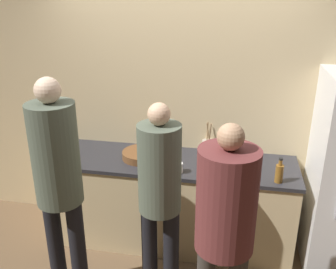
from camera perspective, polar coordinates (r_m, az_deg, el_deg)
ground_plane at (r=3.73m, az=-0.49°, el=-18.98°), size 14.00×14.00×0.00m
wall_back at (r=3.73m, az=1.70°, el=4.05°), size 5.20×0.06×2.60m
counter at (r=3.78m, az=0.69°, el=-9.97°), size 2.33×0.72×0.89m
person_left at (r=2.93m, az=-16.43°, el=-5.90°), size 0.35×0.35×1.86m
person_center at (r=2.90m, az=-1.27°, el=-8.24°), size 0.33×0.33×1.67m
person_right at (r=2.51m, az=8.73°, el=-12.49°), size 0.39×0.39×1.68m
fruit_bowl at (r=3.59m, az=-3.97°, el=-3.08°), size 0.38×0.38×0.11m
utensil_crock at (r=3.74m, az=6.15°, el=-1.65°), size 0.12×0.12×0.30m
bottle_clear at (r=3.37m, az=10.34°, el=-4.75°), size 0.06×0.06×0.15m
bottle_amber at (r=3.27m, az=16.60°, el=-5.60°), size 0.07×0.07×0.22m
cup_white at (r=3.31m, az=1.49°, el=-5.08°), size 0.09×0.09×0.09m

